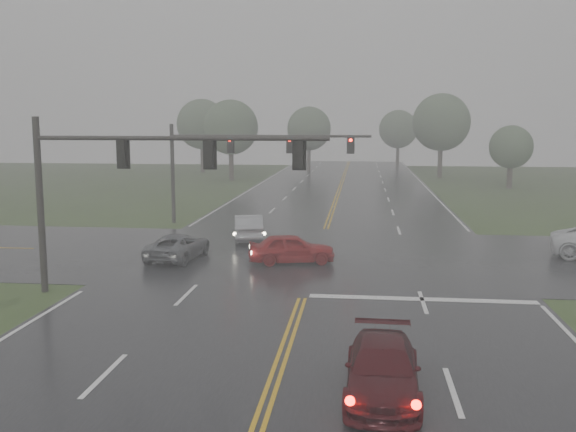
# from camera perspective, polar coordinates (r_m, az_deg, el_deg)

# --- Properties ---
(main_road) EXTENTS (18.00, 160.00, 0.02)m
(main_road) POSITION_cam_1_polar(r_m,az_deg,el_deg) (30.28, 2.32, -4.32)
(main_road) COLOR black
(main_road) RESTS_ON ground
(cross_street) EXTENTS (120.00, 14.00, 0.02)m
(cross_street) POSITION_cam_1_polar(r_m,az_deg,el_deg) (32.23, 2.58, -3.54)
(cross_street) COLOR black
(cross_street) RESTS_ON ground
(stop_bar) EXTENTS (8.50, 0.50, 0.01)m
(stop_bar) POSITION_cam_1_polar(r_m,az_deg,el_deg) (24.88, 11.82, -7.30)
(stop_bar) COLOR silver
(stop_bar) RESTS_ON ground
(sedan_maroon) EXTENTS (1.92, 4.47, 1.28)m
(sedan_maroon) POSITION_cam_1_polar(r_m,az_deg,el_deg) (16.50, 8.34, -15.47)
(sedan_maroon) COLOR #400B10
(sedan_maroon) RESTS_ON ground
(sedan_red) EXTENTS (4.35, 2.50, 1.39)m
(sedan_red) POSITION_cam_1_polar(r_m,az_deg,el_deg) (30.52, 0.32, -4.21)
(sedan_red) COLOR #9E0E10
(sedan_red) RESTS_ON ground
(sedan_silver) EXTENTS (2.39, 4.63, 1.45)m
(sedan_silver) POSITION_cam_1_polar(r_m,az_deg,el_deg) (36.48, -3.53, -2.15)
(sedan_silver) COLOR #9DA0A4
(sedan_silver) RESTS_ON ground
(car_grey) EXTENTS (2.55, 4.64, 1.23)m
(car_grey) POSITION_cam_1_polar(r_m,az_deg,el_deg) (31.85, -9.71, -3.80)
(car_grey) COLOR #54565B
(car_grey) RESTS_ON ground
(signal_gantry_near) EXTENTS (11.32, 0.30, 6.85)m
(signal_gantry_near) POSITION_cam_1_polar(r_m,az_deg,el_deg) (25.09, -14.36, 3.84)
(signal_gantry_near) COLOR black
(signal_gantry_near) RESTS_ON ground
(signal_gantry_far) EXTENTS (13.06, 0.33, 6.52)m
(signal_gantry_far) POSITION_cam_1_polar(r_m,az_deg,el_deg) (41.85, -4.82, 5.56)
(signal_gantry_far) COLOR black
(signal_gantry_far) RESTS_ON ground
(tree_nw_a) EXTENTS (6.25, 6.25, 9.18)m
(tree_nw_a) POSITION_cam_1_polar(r_m,az_deg,el_deg) (74.01, -5.10, 7.86)
(tree_nw_a) COLOR #312620
(tree_nw_a) RESTS_ON ground
(tree_ne_a) EXTENTS (6.82, 6.82, 10.02)m
(tree_ne_a) POSITION_cam_1_polar(r_m,az_deg,el_deg) (78.91, 13.47, 8.10)
(tree_ne_a) COLOR #312620
(tree_ne_a) RESTS_ON ground
(tree_n_mid) EXTENTS (5.94, 5.94, 8.73)m
(tree_n_mid) POSITION_cam_1_polar(r_m,az_deg,el_deg) (87.45, 1.87, 7.76)
(tree_n_mid) COLOR #312620
(tree_n_mid) RESTS_ON ground
(tree_e_near) EXTENTS (4.31, 4.31, 6.33)m
(tree_e_near) POSITION_cam_1_polar(r_m,az_deg,el_deg) (68.25, 19.21, 5.80)
(tree_e_near) COLOR #312620
(tree_e_near) RESTS_ON ground
(tree_nw_b) EXTENTS (6.57, 6.57, 9.65)m
(tree_nw_b) POSITION_cam_1_polar(r_m,az_deg,el_deg) (85.57, -7.67, 8.09)
(tree_nw_b) COLOR #312620
(tree_nw_b) RESTS_ON ground
(tree_n_far) EXTENTS (5.76, 5.76, 8.46)m
(tree_n_far) POSITION_cam_1_polar(r_m,az_deg,el_deg) (98.66, 9.77, 7.61)
(tree_n_far) COLOR #312620
(tree_n_far) RESTS_ON ground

